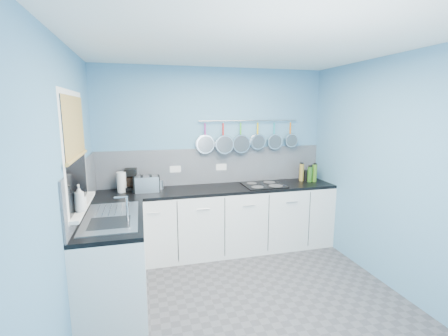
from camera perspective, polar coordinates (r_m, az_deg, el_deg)
name	(u,v)px	position (r m, az deg, el deg)	size (l,w,h in m)	color
floor	(247,300)	(3.57, 4.15, -22.53)	(3.20, 3.00, 0.02)	#47474C
ceiling	(251,44)	(3.06, 4.80, 21.34)	(3.20, 3.00, 0.02)	white
wall_back	(214,159)	(4.50, -1.83, 1.70)	(3.20, 0.02, 2.50)	teal
wall_front	(345,244)	(1.78, 20.90, -12.57)	(3.20, 0.02, 2.50)	teal
wall_left	(67,192)	(2.98, -26.37, -3.85)	(0.02, 3.00, 2.50)	teal
wall_right	(389,173)	(3.90, 27.41, -0.80)	(0.02, 3.00, 2.50)	teal
backsplash_back	(214,166)	(4.50, -1.76, 0.40)	(3.20, 0.02, 0.50)	#9398A7
backsplash_left	(83,187)	(3.57, -24.00, -3.11)	(0.02, 1.80, 0.50)	#9398A7
cabinet_run_back	(219,221)	(4.41, -0.86, -9.48)	(3.20, 0.60, 0.86)	white
worktop_back	(219,189)	(4.28, -0.88, -3.81)	(3.20, 0.60, 0.04)	black
cabinet_run_left	(114,262)	(3.48, -19.06, -15.67)	(0.60, 1.20, 0.86)	white
worktop_left	(111,219)	(3.32, -19.52, -8.64)	(0.60, 1.20, 0.04)	black
window_frame	(75,152)	(3.21, -25.13, 2.66)	(0.01, 1.00, 1.10)	white
window_glass	(76,152)	(3.21, -25.04, 2.66)	(0.01, 0.90, 1.00)	black
bamboo_blind	(75,127)	(3.19, -25.21, 6.68)	(0.01, 0.90, 0.55)	#A6813A
window_sill	(83,206)	(3.30, -24.02, -6.20)	(0.10, 0.98, 0.03)	white
sink_unit	(111,217)	(3.31, -19.54, -8.25)	(0.50, 0.95, 0.01)	silver
mixer_tap	(127,209)	(3.09, -16.97, -6.96)	(0.12, 0.08, 0.26)	silver
socket_left	(175,169)	(4.40, -8.72, -0.20)	(0.15, 0.01, 0.09)	white
socket_right	(221,167)	(4.51, -0.49, 0.18)	(0.15, 0.01, 0.09)	white
pot_rail	(249,121)	(4.54, 4.54, 8.46)	(0.02, 0.02, 1.45)	silver
soap_bottle_a	(79,198)	(3.05, -24.50, -4.94)	(0.09, 0.09, 0.24)	white
soap_bottle_b	(80,201)	(3.10, -24.33, -5.35)	(0.08, 0.08, 0.17)	white
paper_towel	(122,182)	(4.23, -17.89, -2.42)	(0.11, 0.11, 0.26)	white
coffee_maker	(131,180)	(4.27, -16.34, -2.04)	(0.16, 0.18, 0.29)	black
toaster	(147,184)	(4.17, -13.72, -2.80)	(0.31, 0.18, 0.20)	silver
canister	(160,185)	(4.28, -11.35, -2.94)	(0.08, 0.08, 0.12)	silver
hob	(263,185)	(4.44, 7.09, -3.03)	(0.55, 0.48, 0.01)	black
pan_0	(205,137)	(4.37, -3.38, 5.50)	(0.25, 0.05, 0.44)	silver
pan_1	(223,137)	(4.43, -0.15, 5.54)	(0.26, 0.12, 0.45)	silver
pan_2	(241,137)	(4.50, 3.00, 5.59)	(0.26, 0.07, 0.45)	silver
pan_3	(258,135)	(4.58, 6.05, 5.90)	(0.22, 0.07, 0.41)	silver
pan_4	(274,135)	(4.68, 8.98, 5.88)	(0.22, 0.07, 0.41)	silver
pan_5	(290,134)	(4.78, 11.79, 6.04)	(0.20, 0.09, 0.39)	silver
condiment_0	(311,173)	(4.89, 15.27, -0.90)	(0.07, 0.07, 0.21)	brown
condiment_1	(306,176)	(4.85, 14.46, -1.37)	(0.07, 0.07, 0.14)	black
condiment_2	(302,172)	(4.80, 13.73, -0.78)	(0.07, 0.07, 0.25)	olive
condiment_3	(315,173)	(4.81, 15.92, -0.86)	(0.07, 0.07, 0.25)	#3F721E
condiment_4	(310,174)	(4.77, 15.15, -1.11)	(0.07, 0.07, 0.22)	#265919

